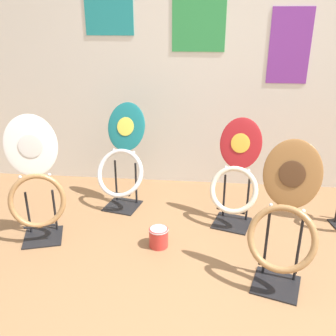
{
  "coord_description": "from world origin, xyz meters",
  "views": [
    {
      "loc": [
        -0.26,
        -1.35,
        1.59
      ],
      "look_at": [
        -0.52,
        1.15,
        0.55
      ],
      "focal_mm": 40.0,
      "sensor_mm": 36.0,
      "label": 1
    }
  ],
  "objects": [
    {
      "name": "toilet_seat_display_teal_sax",
      "position": [
        -0.96,
        1.58,
        0.42
      ],
      "size": [
        0.47,
        0.45,
        0.9
      ],
      "color": "black",
      "rests_on": "ground_plane"
    },
    {
      "name": "paint_can",
      "position": [
        -0.57,
        0.97,
        0.08
      ],
      "size": [
        0.15,
        0.15,
        0.15
      ],
      "color": "red",
      "rests_on": "ground_plane"
    },
    {
      "name": "toilet_seat_display_crimson_swirl",
      "position": [
        -0.01,
        1.37,
        0.38
      ],
      "size": [
        0.43,
        0.41,
        0.85
      ],
      "color": "black",
      "rests_on": "ground_plane"
    },
    {
      "name": "toilet_seat_display_woodgrain",
      "position": [
        0.23,
        0.64,
        0.45
      ],
      "size": [
        0.45,
        0.41,
        0.92
      ],
      "color": "black",
      "rests_on": "ground_plane"
    },
    {
      "name": "wall_back",
      "position": [
        -0.0,
        2.18,
        1.3
      ],
      "size": [
        8.0,
        0.07,
        2.6
      ],
      "color": "silver",
      "rests_on": "ground_plane"
    },
    {
      "name": "toilet_seat_display_white_plain",
      "position": [
        -1.46,
        0.99,
        0.43
      ],
      "size": [
        0.43,
        0.35,
        0.96
      ],
      "color": "black",
      "rests_on": "ground_plane"
    }
  ]
}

